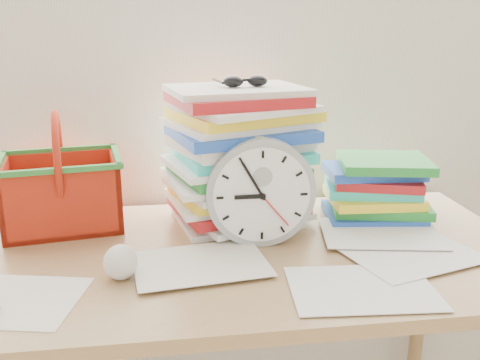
{
  "coord_description": "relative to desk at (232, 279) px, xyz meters",
  "views": [
    {
      "loc": [
        -0.14,
        0.46,
        1.26
      ],
      "look_at": [
        0.02,
        1.6,
        0.92
      ],
      "focal_mm": 40.0,
      "sensor_mm": 36.0,
      "label": 1
    }
  ],
  "objects": [
    {
      "name": "curtain",
      "position": [
        0.0,
        0.38,
        0.62
      ],
      "size": [
        2.4,
        0.01,
        2.5
      ],
      "primitive_type": "cube",
      "color": "white",
      "rests_on": "room_shell"
    },
    {
      "name": "desk",
      "position": [
        0.0,
        0.0,
        0.0
      ],
      "size": [
        1.4,
        0.7,
        0.75
      ],
      "color": "#9B7548",
      "rests_on": "ground"
    },
    {
      "name": "paper_stack",
      "position": [
        0.04,
        0.19,
        0.25
      ],
      "size": [
        0.43,
        0.39,
        0.36
      ],
      "primitive_type": null,
      "rotation": [
        0.0,
        0.0,
        0.31
      ],
      "color": "white",
      "rests_on": "desk"
    },
    {
      "name": "clock",
      "position": [
        0.07,
        0.03,
        0.2
      ],
      "size": [
        0.26,
        0.05,
        0.26
      ],
      "primitive_type": "cylinder",
      "rotation": [
        1.57,
        0.0,
        0.0
      ],
      "color": "#989CA0",
      "rests_on": "desk"
    },
    {
      "name": "sunglasses",
      "position": [
        0.06,
        0.18,
        0.45
      ],
      "size": [
        0.14,
        0.13,
        0.03
      ],
      "primitive_type": null,
      "rotation": [
        0.0,
        0.0,
        0.16
      ],
      "color": "black",
      "rests_on": "paper_stack"
    },
    {
      "name": "book_stack",
      "position": [
        0.42,
        0.16,
        0.16
      ],
      "size": [
        0.31,
        0.26,
        0.17
      ],
      "primitive_type": null,
      "rotation": [
        0.0,
        0.0,
        -0.19
      ],
      "color": "white",
      "rests_on": "desk"
    },
    {
      "name": "basket",
      "position": [
        -0.41,
        0.22,
        0.22
      ],
      "size": [
        0.33,
        0.27,
        0.3
      ],
      "primitive_type": null,
      "rotation": [
        0.0,
        0.0,
        0.15
      ],
      "color": "red",
      "rests_on": "desk"
    },
    {
      "name": "crumpled_ball",
      "position": [
        -0.25,
        -0.11,
        0.11
      ],
      "size": [
        0.07,
        0.07,
        0.07
      ],
      "primitive_type": "sphere",
      "color": "silver",
      "rests_on": "desk"
    },
    {
      "name": "scattered_papers",
      "position": [
        0.0,
        0.0,
        0.08
      ],
      "size": [
        1.26,
        0.42,
        0.02
      ],
      "primitive_type": null,
      "color": "white",
      "rests_on": "desk"
    }
  ]
}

